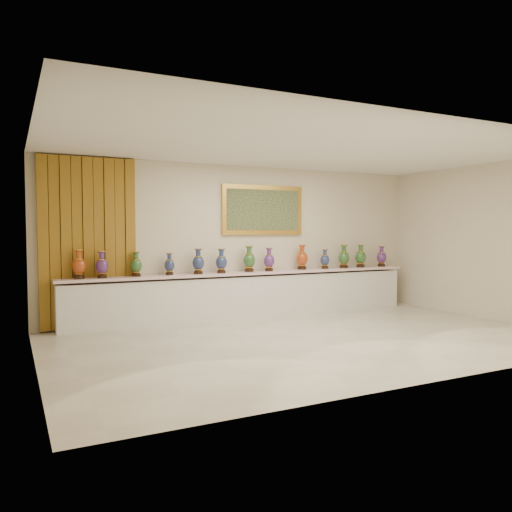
{
  "coord_description": "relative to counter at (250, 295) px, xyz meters",
  "views": [
    {
      "loc": [
        -4.27,
        -6.58,
        1.72
      ],
      "look_at": [
        -0.15,
        1.7,
        1.24
      ],
      "focal_mm": 35.0,
      "sensor_mm": 36.0,
      "label": 1
    }
  ],
  "objects": [
    {
      "name": "vase_3",
      "position": [
        -1.63,
        0.02,
        0.64
      ],
      "size": [
        0.2,
        0.2,
        0.4
      ],
      "rotation": [
        0.0,
        0.0,
        0.07
      ],
      "color": "black",
      "rests_on": "counter"
    },
    {
      "name": "vase_12",
      "position": [
        3.28,
        -0.05,
        0.67
      ],
      "size": [
        0.23,
        0.23,
        0.47
      ],
      "rotation": [
        0.0,
        0.0,
        0.08
      ],
      "color": "black",
      "rests_on": "counter"
    },
    {
      "name": "vase_6",
      "position": [
        -0.02,
        -0.01,
        0.69
      ],
      "size": [
        0.31,
        0.31,
        0.51
      ],
      "rotation": [
        0.0,
        0.0,
        0.43
      ],
      "color": "black",
      "rests_on": "counter"
    },
    {
      "name": "vase_2",
      "position": [
        -2.25,
        -0.01,
        0.66
      ],
      "size": [
        0.26,
        0.26,
        0.44
      ],
      "rotation": [
        0.0,
        0.0,
        -0.35
      ],
      "color": "black",
      "rests_on": "counter"
    },
    {
      "name": "vase_5",
      "position": [
        -0.63,
        -0.05,
        0.67
      ],
      "size": [
        0.26,
        0.26,
        0.47
      ],
      "rotation": [
        0.0,
        0.0,
        0.24
      ],
      "color": "black",
      "rests_on": "counter"
    },
    {
      "name": "vase_10",
      "position": [
        2.24,
        -0.05,
        0.69
      ],
      "size": [
        0.3,
        0.3,
        0.5
      ],
      "rotation": [
        0.0,
        0.0,
        0.35
      ],
      "color": "black",
      "rests_on": "counter"
    },
    {
      "name": "vase_8",
      "position": [
        1.21,
        0.01,
        0.7
      ],
      "size": [
        0.3,
        0.3,
        0.52
      ],
      "rotation": [
        0.0,
        0.0,
        0.32
      ],
      "color": "black",
      "rests_on": "counter"
    },
    {
      "name": "counter",
      "position": [
        0.0,
        0.0,
        0.0
      ],
      "size": [
        7.28,
        0.48,
        0.9
      ],
      "color": "white",
      "rests_on": "ground"
    },
    {
      "name": "vase_11",
      "position": [
        2.7,
        -0.05,
        0.69
      ],
      "size": [
        0.28,
        0.28,
        0.5
      ],
      "rotation": [
        0.0,
        0.0,
        -0.2
      ],
      "color": "black",
      "rests_on": "counter"
    },
    {
      "name": "ground",
      "position": [
        0.0,
        -2.27,
        -0.44
      ],
      "size": [
        8.0,
        8.0,
        0.0
      ],
      "primitive_type": "plane",
      "color": "beige",
      "rests_on": "ground"
    },
    {
      "name": "vase_7",
      "position": [
        0.41,
        -0.03,
        0.67
      ],
      "size": [
        0.26,
        0.26,
        0.47
      ],
      "rotation": [
        0.0,
        0.0,
        -0.26
      ],
      "color": "black",
      "rests_on": "counter"
    },
    {
      "name": "room",
      "position": [
        -2.48,
        0.17,
        1.16
      ],
      "size": [
        8.0,
        8.0,
        8.0
      ],
      "color": "beige",
      "rests_on": "ground"
    },
    {
      "name": "vase_9",
      "position": [
        1.76,
        -0.02,
        0.65
      ],
      "size": [
        0.21,
        0.21,
        0.41
      ],
      "rotation": [
        0.0,
        0.0,
        -0.11
      ],
      "color": "black",
      "rests_on": "counter"
    },
    {
      "name": "vase_1",
      "position": [
        -2.84,
        -0.05,
        0.67
      ],
      "size": [
        0.28,
        0.28,
        0.46
      ],
      "rotation": [
        0.0,
        0.0,
        0.34
      ],
      "color": "black",
      "rests_on": "counter"
    },
    {
      "name": "vase_0",
      "position": [
        -3.21,
        -0.03,
        0.69
      ],
      "size": [
        0.3,
        0.3,
        0.5
      ],
      "rotation": [
        0.0,
        0.0,
        -0.43
      ],
      "color": "black",
      "rests_on": "counter"
    },
    {
      "name": "vase_4",
      "position": [
        -1.1,
        -0.04,
        0.68
      ],
      "size": [
        0.24,
        0.24,
        0.48
      ],
      "rotation": [
        0.0,
        0.0,
        0.1
      ],
      "color": "black",
      "rests_on": "counter"
    },
    {
      "name": "label_card",
      "position": [
        -1.6,
        -0.14,
        0.47
      ],
      "size": [
        0.1,
        0.06,
        0.0
      ],
      "primitive_type": "cube",
      "color": "white",
      "rests_on": "counter"
    }
  ]
}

